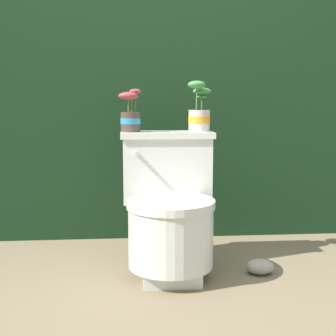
{
  "coord_description": "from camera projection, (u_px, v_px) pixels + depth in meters",
  "views": [
    {
      "loc": [
        -0.19,
        -2.13,
        0.84
      ],
      "look_at": [
        -0.0,
        0.12,
        0.52
      ],
      "focal_mm": 50.0,
      "sensor_mm": 36.0,
      "label": 1
    }
  ],
  "objects": [
    {
      "name": "hedge_backdrop",
      "position": [
        157.0,
        105.0,
        3.17
      ],
      "size": [
        3.97,
        0.78,
        1.62
      ],
      "color": "black",
      "rests_on": "ground"
    },
    {
      "name": "garden_stone",
      "position": [
        260.0,
        267.0,
        2.29
      ],
      "size": [
        0.13,
        0.11,
        0.07
      ],
      "color": "#9E9384",
      "rests_on": "ground"
    },
    {
      "name": "ground_plane",
      "position": [
        171.0,
        279.0,
        2.23
      ],
      "size": [
        12.0,
        12.0,
        0.0
      ],
      "primitive_type": "plane",
      "color": "#75664C"
    },
    {
      "name": "toilet",
      "position": [
        169.0,
        210.0,
        2.27
      ],
      "size": [
        0.47,
        0.56,
        0.69
      ],
      "color": "silver",
      "rests_on": "ground"
    },
    {
      "name": "potted_plant_midleft",
      "position": [
        199.0,
        113.0,
        2.38
      ],
      "size": [
        0.13,
        0.12,
        0.25
      ],
      "color": "beige",
      "rests_on": "toilet"
    },
    {
      "name": "potted_plant_left",
      "position": [
        130.0,
        115.0,
        2.34
      ],
      "size": [
        0.11,
        0.1,
        0.21
      ],
      "color": "#47382D",
      "rests_on": "toilet"
    }
  ]
}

